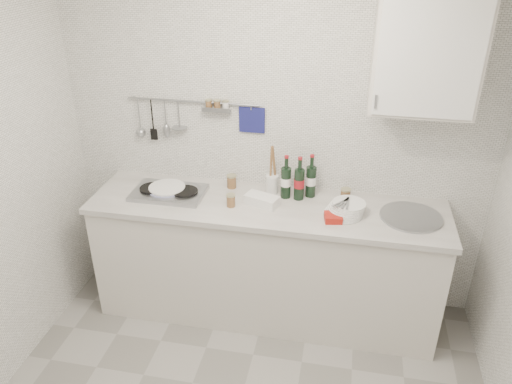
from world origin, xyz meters
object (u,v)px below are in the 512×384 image
plate_stack_sink (346,209)px  wine_bottles (299,177)px  utensil_crock (272,182)px  wall_cabinet (426,52)px  plate_stack_hob (166,190)px

plate_stack_sink → wine_bottles: size_ratio=0.87×
plate_stack_sink → wine_bottles: wine_bottles is taller
wine_bottles → utensil_crock: size_ratio=0.86×
wall_cabinet → plate_stack_sink: size_ratio=2.60×
plate_stack_hob → plate_stack_sink: size_ratio=1.05×
plate_stack_hob → wall_cabinet: bearing=3.7°
plate_stack_sink → utensil_crock: size_ratio=0.74×
wall_cabinet → wine_bottles: wall_cabinet is taller
plate_stack_hob → utensil_crock: (0.74, 0.16, 0.06)m
wall_cabinet → utensil_crock: wall_cabinet is taller
plate_stack_sink → wall_cabinet: bearing=23.1°
wall_cabinet → utensil_crock: bearing=176.5°
plate_stack_hob → utensil_crock: utensil_crock is taller
wine_bottles → utensil_crock: (-0.19, 0.03, -0.07)m
wine_bottles → utensil_crock: utensil_crock is taller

